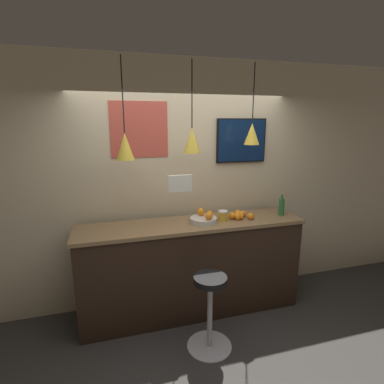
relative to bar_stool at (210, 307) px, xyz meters
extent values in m
plane|color=#33302D|center=(0.00, -0.06, -0.45)|extent=(14.00, 14.00, 0.00)
cube|color=beige|center=(0.00, 1.02, 1.00)|extent=(8.00, 0.06, 2.90)
cube|color=black|center=(0.00, 0.63, 0.08)|extent=(2.50, 0.52, 1.06)
cube|color=olive|center=(0.00, 0.63, 0.62)|extent=(2.54, 0.56, 0.04)
cylinder|color=#B7B7BC|center=(0.00, 0.00, -0.45)|extent=(0.44, 0.44, 0.02)
cylinder|color=#B7B7BC|center=(0.00, 0.00, -0.09)|extent=(0.05, 0.05, 0.69)
cylinder|color=black|center=(0.00, 0.00, 0.29)|extent=(0.32, 0.32, 0.06)
cylinder|color=beige|center=(0.13, 0.60, 0.67)|extent=(0.30, 0.30, 0.06)
sphere|color=orange|center=(0.16, 0.51, 0.74)|extent=(0.08, 0.08, 0.08)
sphere|color=orange|center=(0.19, 0.58, 0.74)|extent=(0.08, 0.08, 0.08)
sphere|color=orange|center=(0.12, 0.68, 0.75)|extent=(0.09, 0.09, 0.09)
sphere|color=orange|center=(0.64, 0.67, 0.68)|extent=(0.07, 0.07, 0.07)
sphere|color=orange|center=(0.59, 0.67, 0.68)|extent=(0.07, 0.07, 0.07)
sphere|color=orange|center=(0.53, 0.57, 0.68)|extent=(0.08, 0.08, 0.08)
sphere|color=orange|center=(0.68, 0.55, 0.68)|extent=(0.08, 0.08, 0.08)
sphere|color=orange|center=(0.58, 0.63, 0.68)|extent=(0.08, 0.08, 0.08)
sphere|color=orange|center=(0.54, 0.61, 0.68)|extent=(0.08, 0.08, 0.08)
sphere|color=orange|center=(0.48, 0.62, 0.69)|extent=(0.08, 0.08, 0.08)
sphere|color=orange|center=(0.59, 0.71, 0.68)|extent=(0.08, 0.08, 0.08)
sphere|color=orange|center=(0.57, 0.58, 0.68)|extent=(0.07, 0.07, 0.07)
sphere|color=orange|center=(0.59, 0.69, 0.68)|extent=(0.07, 0.07, 0.07)
cylinder|color=#286B33|center=(1.11, 0.60, 0.74)|extent=(0.07, 0.07, 0.20)
cylinder|color=#286B33|center=(1.11, 0.60, 0.87)|extent=(0.03, 0.03, 0.05)
cylinder|color=gold|center=(0.36, 0.60, 0.70)|extent=(0.10, 0.10, 0.10)
cylinder|color=white|center=(0.36, 0.60, 0.75)|extent=(0.11, 0.11, 0.01)
cylinder|color=black|center=(-0.68, 0.63, 1.99)|extent=(0.01, 0.01, 0.71)
cone|color=gold|center=(-0.68, 0.63, 1.50)|extent=(0.18, 0.18, 0.26)
sphere|color=#F9EFCC|center=(-0.68, 0.63, 1.39)|extent=(0.04, 0.04, 0.04)
cylinder|color=black|center=(0.00, 0.63, 2.01)|extent=(0.01, 0.01, 0.67)
cone|color=gold|center=(0.00, 0.63, 1.55)|extent=(0.18, 0.18, 0.26)
sphere|color=#F9EFCC|center=(0.00, 0.63, 1.44)|extent=(0.04, 0.04, 0.04)
cylinder|color=black|center=(0.69, 0.63, 2.03)|extent=(0.01, 0.01, 0.62)
cone|color=gold|center=(0.69, 0.63, 1.61)|extent=(0.17, 0.17, 0.23)
sphere|color=#F9EFCC|center=(0.69, 0.63, 1.51)|extent=(0.04, 0.04, 0.04)
cube|color=black|center=(0.72, 0.97, 1.51)|extent=(0.63, 0.04, 0.53)
cube|color=#0F2347|center=(0.72, 0.95, 1.51)|extent=(0.60, 0.01, 0.50)
cube|color=white|center=(-0.18, 0.43, 1.14)|extent=(0.24, 0.01, 0.17)
cube|color=#C64C3D|center=(-0.50, 0.98, 1.65)|extent=(0.63, 0.01, 0.61)
camera|label=1|loc=(-0.87, -2.41, 1.74)|focal=28.00mm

